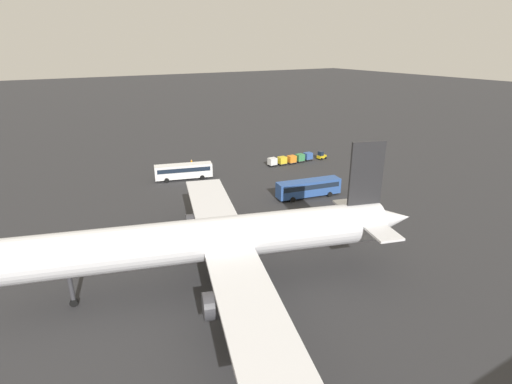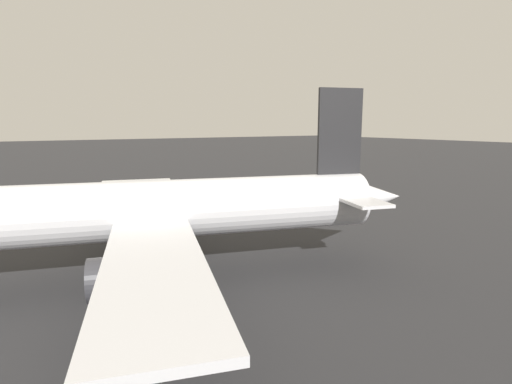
{
  "view_description": "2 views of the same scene",
  "coord_description": "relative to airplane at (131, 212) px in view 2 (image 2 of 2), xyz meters",
  "views": [
    {
      "loc": [
        33.51,
        85.18,
        27.97
      ],
      "look_at": [
        0.01,
        27.92,
        3.18
      ],
      "focal_mm": 28.0,
      "sensor_mm": 36.0,
      "label": 1
    },
    {
      "loc": [
        25.22,
        80.08,
        13.74
      ],
      "look_at": [
        -6.95,
        28.29,
        3.34
      ],
      "focal_mm": 28.0,
      "sensor_mm": 36.0,
      "label": 2
    }
  ],
  "objects": [
    {
      "name": "ground_plane",
      "position": [
        -16.83,
        -46.56,
        -6.41
      ],
      "size": [
        600.0,
        600.0,
        0.0
      ],
      "primitive_type": "plane",
      "color": "#2D2D30"
    },
    {
      "name": "airplane",
      "position": [
        0.0,
        0.0,
        0.0
      ],
      "size": [
        51.89,
        45.21,
        17.06
      ],
      "rotation": [
        0.0,
        0.0,
        -0.29
      ],
      "color": "silver",
      "rests_on": "ground"
    },
    {
      "name": "cargo_cart_orange",
      "position": [
        -38.8,
        -38.8,
        -5.22
      ],
      "size": [
        2.02,
        1.71,
        2.06
      ],
      "rotation": [
        0.0,
        0.0,
        0.02
      ],
      "color": "#38383D",
      "rests_on": "ground"
    },
    {
      "name": "cargo_cart_blue",
      "position": [
        -44.05,
        -39.08,
        -5.22
      ],
      "size": [
        2.02,
        1.71,
        2.06
      ],
      "rotation": [
        0.0,
        0.0,
        0.02
      ],
      "color": "#38383D",
      "rests_on": "ground"
    },
    {
      "name": "baggage_tug",
      "position": [
        -47.8,
        -38.41,
        -5.47
      ],
      "size": [
        2.59,
        2.0,
        2.1
      ],
      "rotation": [
        0.0,
        0.0,
        0.18
      ],
      "color": "gold",
      "rests_on": "ground"
    },
    {
      "name": "worker_person",
      "position": [
        -16.6,
        -49.05,
        -5.54
      ],
      "size": [
        0.38,
        0.38,
        1.74
      ],
      "color": "#1E1E2D",
      "rests_on": "ground"
    },
    {
      "name": "cargo_cart_yellow",
      "position": [
        -36.18,
        -39.09,
        -5.22
      ],
      "size": [
        2.02,
        1.71,
        2.06
      ],
      "rotation": [
        0.0,
        0.0,
        0.02
      ],
      "color": "#38383D",
      "rests_on": "ground"
    },
    {
      "name": "shuttle_bus_far",
      "position": [
        -28.49,
        -18.55,
        -4.4
      ],
      "size": [
        13.02,
        4.88,
        3.37
      ],
      "rotation": [
        0.0,
        0.0,
        -0.17
      ],
      "color": "#2D5199",
      "rests_on": "ground"
    },
    {
      "name": "cargo_cart_white",
      "position": [
        -33.56,
        -39.41,
        -5.22
      ],
      "size": [
        2.02,
        1.71,
        2.06
      ],
      "rotation": [
        0.0,
        0.0,
        0.02
      ],
      "color": "#38383D",
      "rests_on": "ground"
    },
    {
      "name": "cargo_cart_green",
      "position": [
        -41.43,
        -38.93,
        -5.22
      ],
      "size": [
        2.02,
        1.71,
        2.06
      ],
      "rotation": [
        0.0,
        0.0,
        0.02
      ],
      "color": "#38383D",
      "rests_on": "ground"
    },
    {
      "name": "shuttle_bus_near",
      "position": [
        -11.58,
        -40.93,
        -4.4
      ],
      "size": [
        12.57,
        5.78,
        3.37
      ],
      "rotation": [
        0.0,
        0.0,
        -0.26
      ],
      "color": "white",
      "rests_on": "ground"
    }
  ]
}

